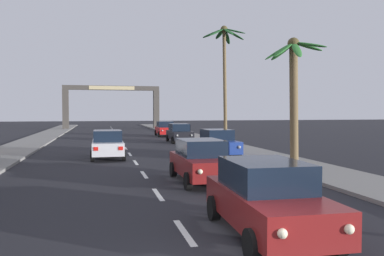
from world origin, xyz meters
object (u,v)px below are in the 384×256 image
sedan_third_in_queue (201,160)px  sedan_parked_nearest_kerb (179,133)px  sedan_parked_mid_kerb (217,143)px  town_gateway_arch (112,101)px  sedan_oncoming_far (108,144)px  palm_right_second (294,80)px  sedan_parked_far_kerb (165,129)px  palm_right_third (224,55)px  sedan_lead_at_stop_bar (266,198)px

sedan_third_in_queue → sedan_parked_nearest_kerb: bearing=81.0°
sedan_parked_mid_kerb → town_gateway_arch: bearing=97.5°
town_gateway_arch → sedan_oncoming_far: bearing=-92.1°
palm_right_second → town_gateway_arch: (-7.93, 44.13, 0.01)m
sedan_parked_far_kerb → palm_right_third: bearing=-74.8°
sedan_parked_mid_kerb → palm_right_third: (3.19, 8.49, 6.70)m
sedan_parked_nearest_kerb → town_gateway_arch: town_gateway_arch is taller
sedan_parked_nearest_kerb → sedan_parked_mid_kerb: (0.09, -11.36, 0.00)m
sedan_parked_nearest_kerb → sedan_parked_mid_kerb: same height
sedan_parked_mid_kerb → town_gateway_arch: town_gateway_arch is taller
sedan_parked_mid_kerb → town_gateway_arch: 40.05m
sedan_parked_mid_kerb → sedan_parked_far_kerb: (0.02, 20.09, 0.00)m
palm_right_third → sedan_parked_mid_kerb: bearing=-110.6°
sedan_lead_at_stop_bar → sedan_parked_mid_kerb: same height
town_gateway_arch → sedan_lead_at_stop_bar: bearing=-88.2°
sedan_lead_at_stop_bar → town_gateway_arch: bearing=91.8°
town_gateway_arch → sedan_parked_nearest_kerb: bearing=-79.7°
sedan_lead_at_stop_bar → sedan_oncoming_far: same height
sedan_oncoming_far → town_gateway_arch: bearing=87.9°
sedan_third_in_queue → palm_right_third: 19.10m
sedan_parked_far_kerb → palm_right_second: bearing=-83.7°
palm_right_third → town_gateway_arch: (-8.38, 31.06, -3.13)m
palm_right_second → sedan_third_in_queue: bearing=-148.3°
sedan_oncoming_far → sedan_parked_nearest_kerb: (6.55, 10.80, 0.00)m
sedan_lead_at_stop_bar → palm_right_third: 25.33m
sedan_parked_far_kerb → palm_right_second: size_ratio=0.68×
town_gateway_arch → palm_right_second: bearing=-79.8°
sedan_oncoming_far → town_gateway_arch: town_gateway_arch is taller
sedan_lead_at_stop_bar → sedan_parked_far_kerb: size_ratio=1.01×
sedan_lead_at_stop_bar → sedan_parked_far_kerb: (3.46, 35.11, 0.00)m
sedan_oncoming_far → sedan_parked_mid_kerb: bearing=-4.8°
sedan_oncoming_far → town_gateway_arch: (1.45, 38.99, 3.57)m
sedan_lead_at_stop_bar → sedan_parked_nearest_kerb: size_ratio=1.01×
sedan_parked_mid_kerb → sedan_oncoming_far: bearing=175.2°
sedan_third_in_queue → sedan_parked_far_kerb: 28.49m
sedan_parked_nearest_kerb → palm_right_third: size_ratio=0.45×
sedan_parked_far_kerb → town_gateway_arch: 20.47m
palm_right_second → palm_right_third: bearing=88.0°
sedan_parked_far_kerb → palm_right_third: palm_right_third is taller
palm_right_second → town_gateway_arch: 44.84m
sedan_lead_at_stop_bar → palm_right_third: size_ratio=0.45×
sedan_lead_at_stop_bar → sedan_oncoming_far: (-3.21, 15.58, 0.00)m
sedan_third_in_queue → sedan_parked_mid_kerb: size_ratio=1.00×
sedan_parked_nearest_kerb → sedan_parked_far_kerb: (0.12, 8.73, 0.00)m
palm_right_third → town_gateway_arch: palm_right_third is taller
sedan_lead_at_stop_bar → town_gateway_arch: 54.72m
sedan_parked_mid_kerb → palm_right_second: size_ratio=0.67×
sedan_parked_nearest_kerb → palm_right_third: 7.99m
sedan_lead_at_stop_bar → sedan_parked_nearest_kerb: bearing=82.8°
palm_right_third → town_gateway_arch: size_ratio=0.67×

